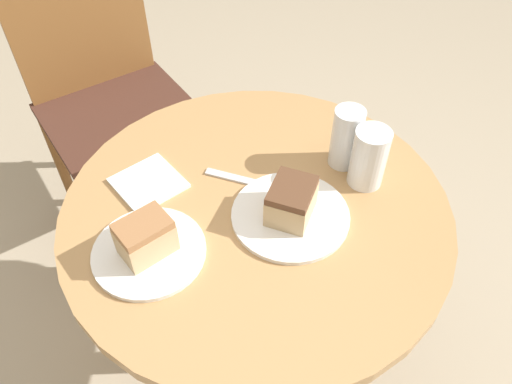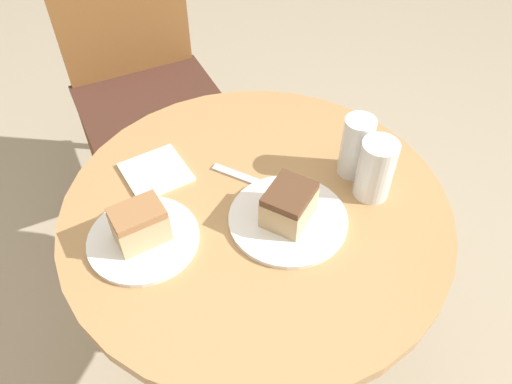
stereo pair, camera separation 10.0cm
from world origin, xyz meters
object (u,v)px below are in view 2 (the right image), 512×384
at_px(plate_near, 288,219).
at_px(plate_far, 143,239).
at_px(cake_slice_near, 289,205).
at_px(cake_slice_far, 140,224).
at_px(glass_water, 356,149).
at_px(chair, 144,85).
at_px(glass_lemonade, 375,172).

bearing_deg(plate_near, plate_far, 170.84).
bearing_deg(cake_slice_near, cake_slice_far, 170.84).
relative_size(plate_far, cake_slice_far, 1.98).
xyz_separation_m(plate_near, cake_slice_near, (0.00, -0.00, 0.04)).
relative_size(plate_far, glass_water, 1.53).
height_order(chair, cake_slice_far, chair).
height_order(cake_slice_near, glass_lemonade, glass_lemonade).
bearing_deg(glass_water, cake_slice_near, -155.01).
distance_m(plate_near, cake_slice_far, 0.29).
bearing_deg(glass_lemonade, glass_water, 96.00).
height_order(plate_far, cake_slice_near, cake_slice_near).
xyz_separation_m(glass_lemonade, glass_water, (-0.01, 0.07, 0.00)).
xyz_separation_m(cake_slice_near, glass_water, (0.19, 0.09, 0.02)).
bearing_deg(cake_slice_far, plate_near, -9.16).
relative_size(chair, cake_slice_near, 7.31).
height_order(plate_far, glass_water, glass_water).
bearing_deg(glass_lemonade, plate_near, -175.43).
distance_m(cake_slice_near, glass_lemonade, 0.19).
distance_m(plate_far, cake_slice_far, 0.04).
distance_m(cake_slice_far, glass_water, 0.47).
distance_m(cake_slice_near, glass_water, 0.21).
bearing_deg(plate_near, cake_slice_far, 170.84).
height_order(plate_near, plate_far, same).
bearing_deg(plate_far, cake_slice_far, -90.00).
bearing_deg(cake_slice_far, cake_slice_near, -9.16).
bearing_deg(chair, cake_slice_far, -104.92).
xyz_separation_m(plate_near, cake_slice_far, (-0.28, 0.05, 0.04)).
relative_size(cake_slice_near, glass_lemonade, 0.95).
height_order(cake_slice_near, cake_slice_far, cake_slice_far).
bearing_deg(cake_slice_far, glass_lemonade, -3.62).
xyz_separation_m(cake_slice_far, glass_lemonade, (0.47, -0.03, 0.01)).
relative_size(cake_slice_near, cake_slice_far, 1.17).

